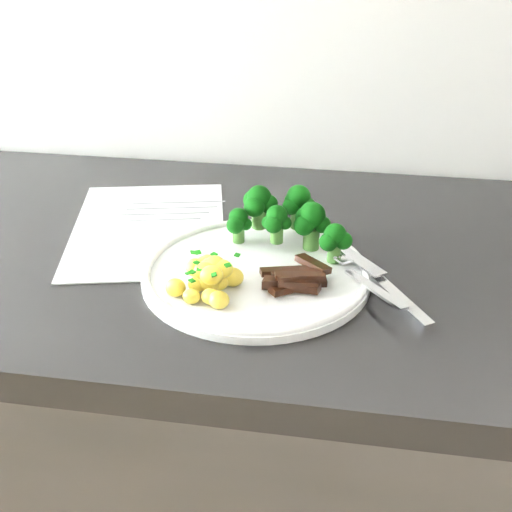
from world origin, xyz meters
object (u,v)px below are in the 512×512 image
Objects in this scene: counter at (287,493)px; fork at (363,278)px; broccoli at (288,216)px; beef_strips at (296,279)px; recipe_paper at (149,227)px; knife at (387,288)px; potatoes at (210,276)px; plate at (256,272)px.

fork is (0.09, -0.08, 0.47)m from counter.
broccoli is 1.86× the size of beef_strips.
recipe_paper is 0.32m from fork.
fork is at bearing -22.12° from recipe_paper.
counter is 0.48m from knife.
broccoli is at bearing 138.90° from fork.
knife is at bearing -4.00° from fork.
fork is (0.18, 0.04, -0.01)m from potatoes.
potatoes is (0.13, -0.16, 0.03)m from recipe_paper.
knife is (0.03, -0.00, -0.01)m from fork.
plate is at bearing 149.97° from beef_strips.
counter is 0.48m from beef_strips.
fork is at bearing -42.46° from counter.
knife is (0.11, 0.02, -0.01)m from beef_strips.
broccoli is at bearing 152.24° from counter.
plate is 0.07m from potatoes.
beef_strips is 0.47× the size of knife.
recipe_paper is at bearing 159.29° from knife.
recipe_paper is 0.20m from plate.
recipe_paper is 0.26m from beef_strips.
broccoli is at bearing 101.68° from beef_strips.
counter is at bearing 59.27° from plate.
knife is at bearing -5.12° from plate.
counter is at bearing 96.17° from beef_strips.
beef_strips reaches higher than knife.
recipe_paper is 0.21m from potatoes.
beef_strips is (0.22, -0.14, 0.02)m from recipe_paper.
potatoes is (-0.09, -0.12, 0.48)m from counter.
counter is 0.50m from potatoes.
broccoli reaches higher than knife.
broccoli reaches higher than counter.
beef_strips is at bearing -167.19° from fork.
fork is at bearing 176.00° from knife.
counter is 0.50m from recipe_paper.
counter is 28.16× the size of potatoes.
broccoli is at bearing -9.97° from recipe_paper.
fork is 0.03m from knife.
beef_strips reaches higher than recipe_paper.
beef_strips is at bearing 13.05° from potatoes.
plate is 1.90× the size of fork.
plate is at bearing -111.92° from broccoli.
potatoes is at bearing -166.95° from beef_strips.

